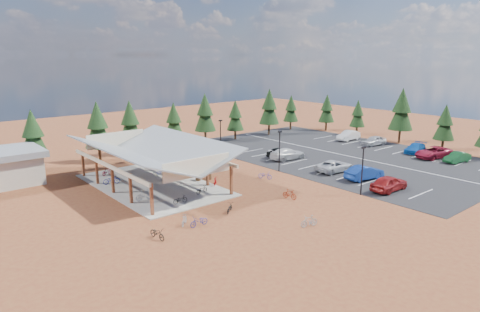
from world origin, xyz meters
TOP-DOWN VIEW (x-y plane):
  - ground at (0.00, 0.00)m, footprint 140.00×140.00m
  - asphalt_lot at (18.50, 3.00)m, footprint 27.00×44.00m
  - concrete_pad at (-10.00, 7.00)m, footprint 10.60×18.60m
  - bike_pavilion at (-10.00, 7.00)m, footprint 11.65×19.40m
  - lamp_post_0 at (5.00, -10.00)m, footprint 0.50×0.25m
  - lamp_post_1 at (5.00, 2.00)m, footprint 0.50×0.25m
  - lamp_post_2 at (5.00, 14.00)m, footprint 0.50×0.25m
  - trash_bin_0 at (-5.22, 4.96)m, footprint 0.60×0.60m
  - trash_bin_1 at (-3.76, 4.81)m, footprint 0.60×0.60m
  - pine_1 at (-18.18, 21.88)m, footprint 3.36×3.36m
  - pine_2 at (-10.14, 21.37)m, footprint 3.56×3.56m
  - pine_3 at (-4.87, 22.56)m, footprint 3.43×3.43m
  - pine_4 at (2.48, 22.64)m, footprint 3.08×3.08m
  - pine_5 at (8.60, 22.89)m, footprint 3.51×3.51m
  - pine_6 at (14.06, 21.68)m, footprint 2.93×2.93m
  - pine_7 at (21.61, 21.19)m, footprint 3.61×3.61m
  - pine_8 at (28.81, 22.61)m, footprint 2.89×2.89m
  - pine_10 at (32.68, -5.45)m, footprint 3.05×3.05m
  - pine_11 at (33.20, 2.01)m, footprint 3.90×3.90m
  - pine_12 at (33.79, 10.80)m, footprint 2.74×2.74m
  - pine_13 at (33.17, 17.37)m, footprint 2.99×2.99m
  - bike_0 at (-11.00, -0.39)m, footprint 1.55×0.65m
  - bike_1 at (-13.23, 2.71)m, footprint 1.83×0.69m
  - bike_2 at (-13.46, 10.07)m, footprint 1.92×1.08m
  - bike_3 at (-12.36, 13.93)m, footprint 1.53×0.87m
  - bike_4 at (-7.64, 0.77)m, footprint 1.62×0.84m
  - bike_5 at (-7.98, 6.21)m, footprint 1.54×0.88m
  - bike_6 at (-7.11, 9.85)m, footprint 1.62×0.64m
  - bike_7 at (-6.60, 14.73)m, footprint 1.75×0.65m
  - bike_8 at (-16.74, -6.12)m, footprint 0.81×1.87m
  - bike_9 at (-13.57, -5.11)m, footprint 1.41×1.33m
  - bike_10 at (-12.74, -6.13)m, footprint 1.77×0.64m
  - bike_11 at (-1.65, -6.13)m, footprint 0.71×1.70m
  - bike_12 at (-8.67, -5.18)m, footprint 1.61×1.41m
  - bike_13 at (-5.62, -12.20)m, footprint 1.73×0.85m
  - bike_14 at (1.40, 0.71)m, footprint 1.19×1.82m
  - bike_15 at (-4.68, 2.39)m, footprint 1.46×1.45m
  - bike_16 at (-0.08, 6.90)m, footprint 2.00×1.05m
  - car_0 at (8.39, -11.17)m, footprint 4.92×2.01m
  - car_1 at (10.02, -6.98)m, footprint 5.19×2.47m
  - car_2 at (10.16, -2.60)m, footprint 5.35×2.75m
  - car_3 at (10.35, 5.64)m, footprint 5.61×2.77m
  - car_4 at (10.43, 7.30)m, footprint 4.14×1.67m
  - car_5 at (26.67, -10.32)m, footprint 4.44×2.13m
  - car_6 at (26.75, -7.02)m, footprint 6.17×3.73m
  - car_7 at (27.86, -3.67)m, footprint 5.02×2.63m
  - car_8 at (27.75, 3.31)m, footprint 4.74×2.43m
  - car_9 at (28.27, 8.59)m, footprint 4.97×1.93m

SIDE VIEW (x-z plane):
  - ground at x=0.00m, z-range 0.00..0.00m
  - asphalt_lot at x=18.50m, z-range 0.00..0.04m
  - concrete_pad at x=-10.00m, z-range 0.00..0.10m
  - bike_12 at x=-8.67m, z-range 0.00..0.84m
  - trash_bin_0 at x=-5.22m, z-range 0.00..0.90m
  - trash_bin_1 at x=-3.76m, z-range 0.00..0.90m
  - bike_14 at x=1.40m, z-range 0.00..0.91m
  - bike_9 at x=-13.57m, z-range 0.00..0.91m
  - bike_10 at x=-12.74m, z-range 0.00..0.93m
  - bike_8 at x=-16.74m, z-range 0.00..0.95m
  - bike_15 at x=-4.68m, z-range 0.00..0.96m
  - bike_11 at x=-1.65m, z-range 0.00..0.99m
  - bike_0 at x=-11.00m, z-range 0.10..0.89m
  - bike_13 at x=-5.62m, z-range 0.00..1.00m
  - bike_16 at x=-0.08m, z-range 0.00..1.00m
  - bike_4 at x=-7.64m, z-range 0.10..0.91m
  - bike_6 at x=-7.11m, z-range 0.10..0.93m
  - bike_3 at x=-12.36m, z-range 0.10..0.98m
  - bike_5 at x=-7.98m, z-range 0.10..0.99m
  - bike_2 at x=-13.46m, z-range 0.10..1.05m
  - bike_7 at x=-6.60m, z-range 0.10..1.13m
  - bike_1 at x=-13.23m, z-range 0.10..1.17m
  - car_7 at x=27.86m, z-range 0.04..1.43m
  - car_5 at x=26.67m, z-range 0.04..1.44m
  - car_4 at x=10.43m, z-range 0.04..1.45m
  - car_2 at x=10.16m, z-range 0.04..1.48m
  - car_8 at x=27.75m, z-range 0.04..1.59m
  - car_3 at x=10.35m, z-range 0.04..1.61m
  - car_6 at x=26.75m, z-range 0.04..1.64m
  - car_9 at x=28.27m, z-range 0.04..1.65m
  - car_1 at x=10.02m, z-range 0.04..1.68m
  - car_0 at x=8.39m, z-range 0.04..1.71m
  - lamp_post_0 at x=5.00m, z-range 0.41..5.55m
  - lamp_post_1 at x=5.00m, z-range 0.41..5.55m
  - lamp_post_2 at x=5.00m, z-range 0.41..5.55m
  - bike_pavilion at x=-10.00m, z-range 1.34..6.31m
  - pine_12 at x=33.79m, z-range 0.70..7.09m
  - pine_8 at x=28.81m, z-range 0.74..7.47m
  - pine_6 at x=14.06m, z-range 0.75..7.57m
  - pine_13 at x=33.17m, z-range 0.77..7.72m
  - pine_10 at x=32.68m, z-range 0.78..7.88m
  - pine_4 at x=2.48m, z-range 0.79..7.96m
  - pine_1 at x=-18.18m, z-range 0.86..8.68m
  - pine_3 at x=-4.87m, z-range 0.88..8.86m
  - pine_5 at x=8.60m, z-range 0.90..9.08m
  - pine_2 at x=-10.14m, z-range 0.92..9.21m
  - pine_7 at x=21.61m, z-range 0.93..9.35m
  - pine_11 at x=33.20m, z-range 1.01..10.09m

